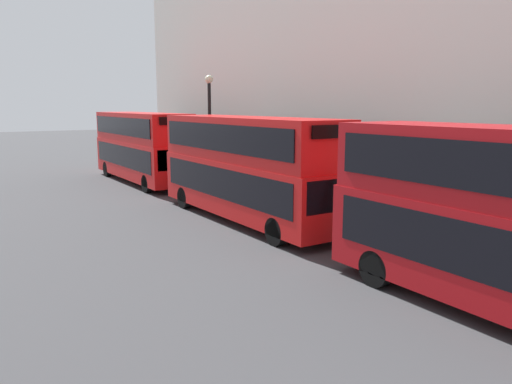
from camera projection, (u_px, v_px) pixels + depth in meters
name	position (u px, v px, depth m)	size (l,w,h in m)	color
bus_second_in_queue	(247.00, 164.00, 20.55)	(2.59, 10.75, 4.32)	red
bus_third_in_queue	(141.00, 144.00, 30.95)	(2.59, 10.78, 4.32)	red
street_lamp	(210.00, 121.00, 26.99)	(0.44, 0.44, 6.37)	black
pedestrian	(192.00, 173.00, 30.18)	(0.36, 0.36, 1.57)	maroon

